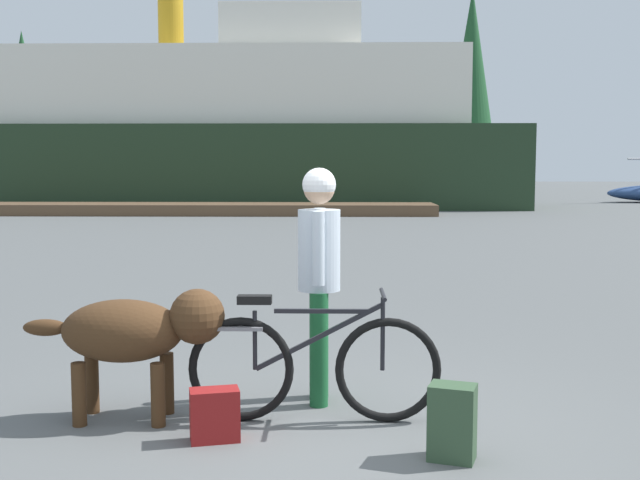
% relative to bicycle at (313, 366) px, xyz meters
% --- Properties ---
extents(ground_plane, '(160.00, 160.00, 0.00)m').
position_rel_bicycle_xyz_m(ground_plane, '(0.04, -0.30, -0.40)').
color(ground_plane, '#595B5B').
extents(bicycle, '(1.79, 0.44, 0.93)m').
position_rel_bicycle_xyz_m(bicycle, '(0.00, 0.00, 0.00)').
color(bicycle, black).
rests_on(bicycle, ground_plane).
extents(person_cyclist, '(0.32, 0.53, 1.79)m').
position_rel_bicycle_xyz_m(person_cyclist, '(0.04, 0.46, 0.69)').
color(person_cyclist, '#19592D').
rests_on(person_cyclist, ground_plane).
extents(dog, '(1.44, 0.52, 0.95)m').
position_rel_bicycle_xyz_m(dog, '(-1.24, 0.02, 0.24)').
color(dog, '#472D19').
rests_on(dog, ground_plane).
extents(backpack, '(0.33, 0.28, 0.47)m').
position_rel_bicycle_xyz_m(backpack, '(0.88, -0.70, -0.17)').
color(backpack, '#334C33').
rests_on(backpack, ground_plane).
extents(handbag_pannier, '(0.35, 0.25, 0.35)m').
position_rel_bicycle_xyz_m(handbag_pannier, '(-0.63, -0.40, -0.23)').
color(handbag_pannier, maroon).
rests_on(handbag_pannier, ground_plane).
extents(dock_pier, '(17.30, 2.37, 0.40)m').
position_rel_bicycle_xyz_m(dock_pier, '(-4.91, 22.87, -0.20)').
color(dock_pier, brown).
rests_on(dock_pier, ground_plane).
extents(ferry_boat, '(24.29, 7.67, 9.04)m').
position_rel_bicycle_xyz_m(ferry_boat, '(-4.10, 28.97, 2.81)').
color(ferry_boat, '#1E331E').
rests_on(ferry_boat, ground_plane).
extents(pine_tree_far_left, '(3.06, 3.06, 10.67)m').
position_rel_bicycle_xyz_m(pine_tree_far_left, '(-20.72, 46.25, 6.41)').
color(pine_tree_far_left, '#4C331E').
rests_on(pine_tree_far_left, ground_plane).
extents(pine_tree_center, '(3.21, 3.21, 12.56)m').
position_rel_bicycle_xyz_m(pine_tree_center, '(0.94, 47.48, 7.30)').
color(pine_tree_center, '#4C331E').
rests_on(pine_tree_center, ground_plane).
extents(pine_tree_far_right, '(3.06, 3.06, 13.10)m').
position_rel_bicycle_xyz_m(pine_tree_far_right, '(8.80, 45.28, 7.71)').
color(pine_tree_far_right, '#4C331E').
rests_on(pine_tree_far_right, ground_plane).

